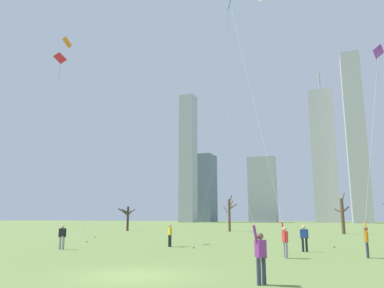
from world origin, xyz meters
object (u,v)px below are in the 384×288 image
bare_tree_leftmost (127,217)px  bystander_far_off_by_trees (62,236)px  kite_flyer_foreground_right_teal (267,161)px  distant_kite_drifting_right_white (253,12)px  bystander_strolling_midfield (170,234)px  bare_tree_rightmost (229,213)px  bare_tree_right_of_center (342,214)px  bystander_watching_nearby (304,237)px  kite_flyer_midfield_right_purple (369,204)px  distant_kite_low_near_trees_orange (69,56)px  distant_kite_high_overhead_red (62,70)px  kite_flyer_far_back_green (239,189)px

bare_tree_leftmost → bystander_far_off_by_trees: bearing=-66.5°
kite_flyer_foreground_right_teal → distant_kite_drifting_right_white: kite_flyer_foreground_right_teal is taller
bystander_strolling_midfield → bare_tree_rightmost: bearing=97.1°
kite_flyer_foreground_right_teal → distant_kite_drifting_right_white: bearing=-108.6°
kite_flyer_foreground_right_teal → bare_tree_rightmost: (-11.66, 34.20, -2.69)m
bystander_far_off_by_trees → bare_tree_right_of_center: 36.99m
bystander_watching_nearby → bare_tree_right_of_center: bearing=84.5°
kite_flyer_midfield_right_purple → distant_kite_drifting_right_white: (-5.75, -1.82, 11.92)m
distant_kite_low_near_trees_orange → bare_tree_right_of_center: distant_kite_low_near_trees_orange is taller
distant_kite_low_near_trees_orange → distant_kite_high_overhead_red: (1.28, -2.36, -2.56)m
kite_flyer_far_back_green → distant_kite_drifting_right_white: bearing=96.9°
distant_kite_low_near_trees_orange → bare_tree_rightmost: (7.97, 28.93, -14.80)m
kite_flyer_far_back_green → bare_tree_leftmost: kite_flyer_far_back_green is taller
distant_kite_high_overhead_red → bare_tree_right_of_center: (22.78, 28.02, -12.48)m
bystander_strolling_midfield → distant_kite_low_near_trees_orange: size_ratio=0.08×
distant_kite_high_overhead_red → bare_tree_right_of_center: bearing=50.9°
kite_flyer_midfield_right_purple → bystander_strolling_midfield: 13.62m
kite_flyer_foreground_right_teal → kite_flyer_far_back_green: kite_flyer_foreground_right_teal is taller
bystander_far_off_by_trees → bystander_watching_nearby: 15.89m
bystander_watching_nearby → distant_kite_high_overhead_red: distant_kite_high_overhead_red is taller
distant_kite_low_near_trees_orange → distant_kite_drifting_right_white: 20.48m
bystander_strolling_midfield → bare_tree_right_of_center: size_ratio=0.30×
kite_flyer_midfield_right_purple → distant_kite_drifting_right_white: bearing=-162.5°
bare_tree_right_of_center → bystander_strolling_midfield: bearing=-114.0°
kite_flyer_midfield_right_purple → kite_flyer_foreground_right_teal: kite_flyer_foreground_right_teal is taller
kite_flyer_midfield_right_purple → distant_kite_drifting_right_white: size_ratio=0.85×
bystander_far_off_by_trees → kite_flyer_far_back_green: bearing=-32.4°
kite_flyer_far_back_green → bystander_strolling_midfield: 16.45m
bystander_watching_nearby → distant_kite_low_near_trees_orange: 27.20m
kite_flyer_far_back_green → bystander_watching_nearby: 13.35m
bare_tree_right_of_center → bystander_far_off_by_trees: bearing=-119.3°
bystander_far_off_by_trees → bare_tree_leftmost: (-14.08, 32.39, 1.27)m
kite_flyer_far_back_green → distant_kite_low_near_trees_orange: (-20.46, 15.73, 14.55)m
kite_flyer_midfield_right_purple → bystander_strolling_midfield: (-13.25, 2.51, -1.94)m
bystander_far_off_by_trees → bare_tree_leftmost: 35.34m
distant_kite_drifting_right_white → bare_tree_rightmost: size_ratio=3.03×
distant_kite_low_near_trees_orange → distant_kite_high_overhead_red: bearing=-61.5°
kite_flyer_midfield_right_purple → bare_tree_rightmost: 37.46m
distant_kite_low_near_trees_orange → bare_tree_rightmost: bearing=74.6°
kite_flyer_midfield_right_purple → kite_flyer_far_back_green: bearing=-112.1°
distant_kite_high_overhead_red → kite_flyer_foreground_right_teal: bearing=-9.0°
bystander_watching_nearby → kite_flyer_midfield_right_purple: bearing=-26.2°
bystander_strolling_midfield → distant_kite_high_overhead_red: distant_kite_high_overhead_red is taller
distant_kite_high_overhead_red → bare_tree_rightmost: size_ratio=3.09×
distant_kite_high_overhead_red → bare_tree_right_of_center: distant_kite_high_overhead_red is taller
kite_flyer_midfield_right_purple → bare_tree_right_of_center: kite_flyer_midfield_right_purple is taller
bystander_watching_nearby → distant_kite_low_near_trees_orange: (-21.35, 2.58, 16.66)m
bystander_far_off_by_trees → distant_kite_low_near_trees_orange: distant_kite_low_near_trees_orange is taller
distant_kite_low_near_trees_orange → kite_flyer_far_back_green: bearing=-37.6°
bystander_watching_nearby → distant_kite_high_overhead_red: bearing=179.4°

